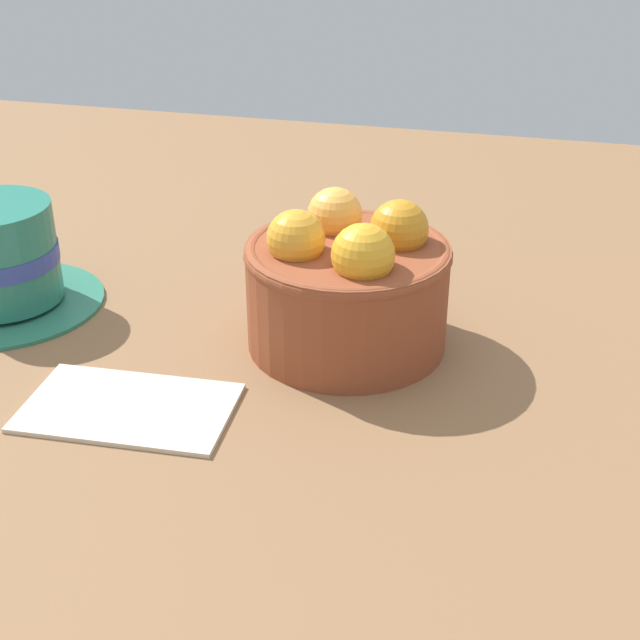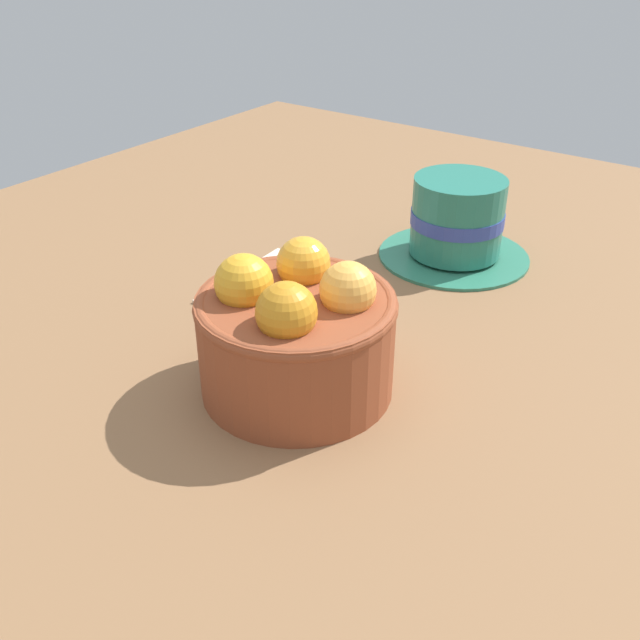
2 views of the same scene
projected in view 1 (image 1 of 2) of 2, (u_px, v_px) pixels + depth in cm
name	position (u px, v px, depth cm)	size (l,w,h in cm)	color
ground_plane	(346.00, 374.00, 62.24)	(127.89, 106.08, 4.99)	brown
terracotta_bowl	(348.00, 283.00, 58.90)	(13.71, 13.71, 10.09)	brown
folded_napkin	(128.00, 406.00, 53.67)	(12.63, 7.55, 0.60)	beige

